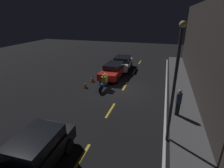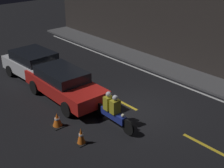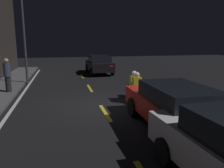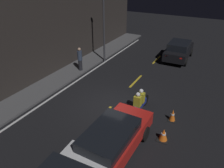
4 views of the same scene
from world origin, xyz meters
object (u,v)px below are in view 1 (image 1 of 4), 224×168
sedan_white (122,63)px  street_lamp (175,81)px  taxi_red (113,70)px  traffic_cone_near (92,79)px  motorcycle (104,82)px  van_black (34,153)px  pedestrian (178,102)px  traffic_cone_mid (85,84)px

sedan_white → street_lamp: 12.94m
taxi_red → traffic_cone_near: bearing=-39.7°
motorcycle → taxi_red: bearing=-176.0°
motorcycle → street_lamp: (5.39, 5.24, 2.59)m
van_black → sedan_white: bearing=178.8°
traffic_cone_near → street_lamp: (6.75, 6.96, 2.95)m
taxi_red → van_black: 12.01m
van_black → taxi_red: bearing=179.7°
taxi_red → motorcycle: bearing=3.3°
motorcycle → traffic_cone_near: 2.23m
van_black → pedestrian: (-5.92, 5.72, 0.19)m
traffic_cone_mid → traffic_cone_near: bearing=-179.5°
van_black → pedestrian: pedestrian is taller
taxi_red → motorcycle: size_ratio=1.96×
sedan_white → traffic_cone_mid: bearing=-17.8°
traffic_cone_near → traffic_cone_mid: bearing=0.5°
motorcycle → traffic_cone_mid: size_ratio=3.58×
taxi_red → street_lamp: 10.44m
sedan_white → taxi_red: bearing=-6.2°
taxi_red → traffic_cone_near: 2.49m
traffic_cone_mid → sedan_white: bearing=164.6°
van_black → traffic_cone_near: size_ratio=6.83×
van_black → traffic_cone_near: 10.32m
van_black → motorcycle: (-8.79, -0.08, -0.16)m
sedan_white → street_lamp: street_lamp is taller
van_black → pedestrian: bearing=134.7°
motorcycle → traffic_cone_mid: motorcycle is taller
van_black → traffic_cone_mid: van_black is taller
taxi_red → motorcycle: 3.22m
motorcycle → pedestrian: 6.48m
taxi_red → pedestrian: size_ratio=2.70×
traffic_cone_near → pedestrian: pedestrian is taller
taxi_red → traffic_cone_mid: 3.81m
sedan_white → motorcycle: size_ratio=1.80×
sedan_white → motorcycle: sedan_white is taller
van_black → traffic_cone_mid: size_ratio=6.15×
sedan_white → traffic_cone_mid: sedan_white is taller
motorcycle → street_lamp: size_ratio=0.41×
motorcycle → pedestrian: size_ratio=1.38×
van_black → traffic_cone_mid: 8.77m
sedan_white → pedestrian: (9.08, 5.75, 0.21)m
sedan_white → van_black: 15.00m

